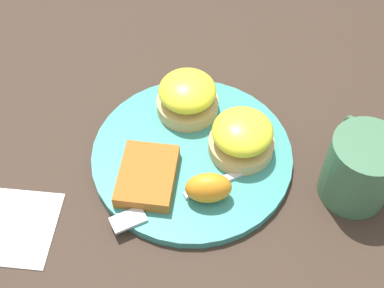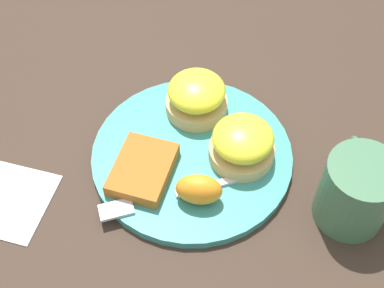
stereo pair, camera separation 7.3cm
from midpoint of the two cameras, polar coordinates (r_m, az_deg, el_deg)
name	(u,v)px [view 2 (the right image)]	position (r m, az deg, el deg)	size (l,w,h in m)	color
ground_plane	(192,159)	(0.75, 2.75, -1.75)	(1.10, 1.10, 0.00)	#38281E
plate	(192,156)	(0.75, 2.77, -1.43)	(0.28, 0.28, 0.01)	teal
sandwich_benedict_left	(242,145)	(0.72, 8.28, -0.28)	(0.09, 0.09, 0.06)	tan
sandwich_benedict_right	(195,96)	(0.77, 3.06, 4.99)	(0.09, 0.09, 0.06)	tan
hashbrown_patty	(143,169)	(0.71, -2.39, -2.92)	(0.10, 0.07, 0.02)	#AA5E20
orange_wedge	(199,190)	(0.68, 3.80, -5.09)	(0.06, 0.04, 0.04)	orange
fork	(169,196)	(0.70, 0.50, -5.79)	(0.09, 0.21, 0.00)	silver
cup	(356,191)	(0.70, 19.95, -4.96)	(0.12, 0.09, 0.10)	#42704C
napkin	(8,200)	(0.74, -16.47, -5.94)	(0.11, 0.11, 0.00)	white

